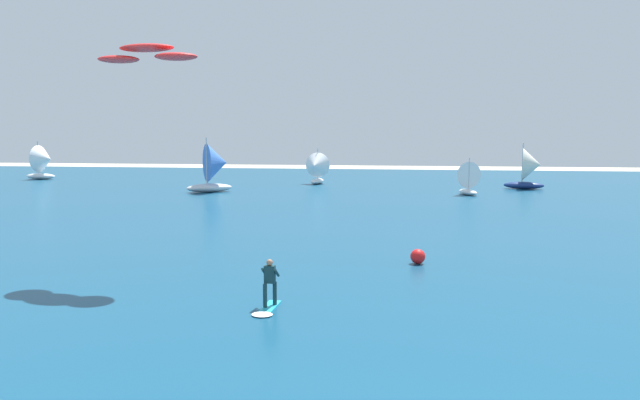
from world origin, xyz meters
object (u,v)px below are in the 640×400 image
Objects in this scene: sailboat_heeled_over at (215,167)px; kite at (147,54)px; sailboat_far_right at (530,168)px; sailboat_center_horizon at (466,178)px; sailboat_outermost at (316,168)px; sailboat_far_left at (44,162)px; kitesurfer at (268,291)px; marker_buoy at (418,256)px.

kite is at bearing -75.85° from sailboat_heeled_over.
sailboat_far_right is 0.89× the size of sailboat_heeled_over.
sailboat_center_horizon is 0.65× the size of sailboat_heeled_over.
kite is 48.97m from sailboat_far_right.
sailboat_outermost reaches higher than sailboat_center_horizon.
kite is 0.94× the size of sailboat_far_left.
marker_buoy is (5.13, 7.75, -0.26)m from kitesurfer.
marker_buoy is (11.04, -41.62, -1.57)m from sailboat_outermost.
sailboat_far_right is 0.99× the size of sailboat_far_left.
sailboat_far_left is 64.65m from marker_buoy.
marker_buoy is at bearing 56.47° from kitesurfer.
marker_buoy is (-12.64, -38.76, -1.93)m from sailboat_far_right.
sailboat_far_left reaches higher than marker_buoy.
sailboat_far_right is at bearing 13.47° from sailboat_heeled_over.
kitesurfer is 2.90× the size of marker_buoy.
kite is 14.60m from marker_buoy.
sailboat_center_horizon is 0.87× the size of sailboat_outermost.
sailboat_far_left is at bearing 129.28° from kitesurfer.
sailboat_center_horizon is at bearing -12.81° from sailboat_far_left.
sailboat_heeled_over is 8.15× the size of marker_buoy.
kite is 0.95× the size of sailboat_far_right.
sailboat_far_left is at bearing 137.18° from marker_buoy.
sailboat_heeled_over is (-25.08, -0.96, 0.88)m from sailboat_center_horizon.
kite is 6.90× the size of marker_buoy.
sailboat_far_right is at bearing 60.66° from kite.
sailboat_center_horizon is at bearing 80.64° from marker_buoy.
sailboat_outermost reaches higher than kitesurfer.
kitesurfer is at bearing -104.68° from sailboat_center_horizon.
kitesurfer is 0.47× the size of sailboat_outermost.
sailboat_far_left is 7.33× the size of marker_buoy.
kite reaches higher than sailboat_outermost.
marker_buoy is (11.12, 3.51, -8.78)m from kite.
sailboat_far_left reaches higher than sailboat_center_horizon.
kite is 45.70m from sailboat_outermost.
sailboat_heeled_over is at bearing -166.53° from sailboat_far_right.
kite is 36.18m from sailboat_heeled_over.
kite reaches higher than kitesurfer.
kite reaches higher than sailboat_heeled_over.
sailboat_far_right is at bearing -4.92° from sailboat_far_left.
sailboat_far_left is (-60.04, 5.16, 0.02)m from sailboat_far_right.
sailboat_far_right reaches higher than sailboat_outermost.
kitesurfer is 49.74m from sailboat_outermost.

